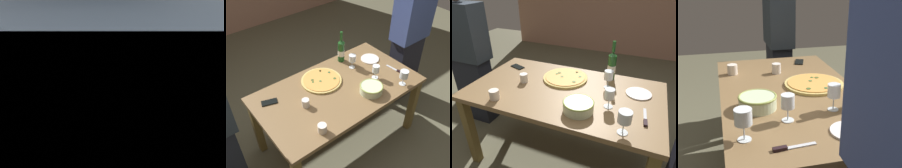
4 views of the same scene
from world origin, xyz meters
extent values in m
cube|color=brown|center=(0.00, 0.00, 0.73)|extent=(1.60, 0.90, 0.04)
cube|color=brown|center=(-0.74, -0.40, 0.35)|extent=(0.07, 0.07, 0.71)
cube|color=brown|center=(-0.74, 0.40, 0.35)|extent=(0.07, 0.07, 0.71)
cylinder|color=#D4B964|center=(-0.06, 0.19, 0.76)|extent=(0.41, 0.41, 0.02)
cylinder|color=#EB9E48|center=(-0.06, 0.19, 0.77)|extent=(0.37, 0.37, 0.01)
cylinder|color=#507036|center=(-0.09, 0.17, 0.78)|extent=(0.03, 0.03, 0.00)
cylinder|color=#53652B|center=(-0.14, 0.23, 0.78)|extent=(0.03, 0.03, 0.00)
cylinder|color=#527027|center=(0.01, 0.31, 0.78)|extent=(0.02, 0.02, 0.00)
cylinder|color=#3C6C38|center=(0.06, 0.23, 0.78)|extent=(0.03, 0.03, 0.00)
cylinder|color=#3B6D30|center=(-0.16, 0.20, 0.78)|extent=(0.02, 0.02, 0.00)
cylinder|color=#44612B|center=(0.05, 0.11, 0.78)|extent=(0.03, 0.03, 0.00)
cylinder|color=#435F2C|center=(0.01, 0.30, 0.78)|extent=(0.02, 0.02, 0.00)
cylinder|color=beige|center=(0.21, -0.24, 0.79)|extent=(0.22, 0.22, 0.08)
torus|color=#98A950|center=(0.21, -0.24, 0.82)|extent=(0.22, 0.22, 0.01)
cylinder|color=#1A4B1C|center=(0.32, 0.34, 0.86)|extent=(0.07, 0.07, 0.23)
cone|color=#1A4B1C|center=(0.32, 0.34, 0.99)|extent=(0.07, 0.07, 0.03)
cylinder|color=#1A4B1C|center=(0.32, 0.34, 1.06)|extent=(0.03, 0.03, 0.10)
cylinder|color=silver|center=(0.32, 0.34, 0.85)|extent=(0.07, 0.07, 0.07)
cylinder|color=white|center=(0.54, -0.35, 0.75)|extent=(0.07, 0.07, 0.00)
cylinder|color=white|center=(0.54, -0.35, 0.79)|extent=(0.01, 0.01, 0.08)
cylinder|color=white|center=(0.54, -0.35, 0.87)|extent=(0.08, 0.08, 0.08)
cylinder|color=white|center=(0.33, 0.17, 0.75)|extent=(0.06, 0.06, 0.00)
cylinder|color=white|center=(0.33, 0.17, 0.79)|extent=(0.01, 0.01, 0.08)
cylinder|color=white|center=(0.33, 0.17, 0.87)|extent=(0.07, 0.07, 0.08)
cylinder|color=white|center=(0.40, -0.11, 0.75)|extent=(0.07, 0.07, 0.00)
cylinder|color=white|center=(0.40, -0.11, 0.79)|extent=(0.01, 0.01, 0.07)
cylinder|color=white|center=(0.40, -0.11, 0.86)|extent=(0.07, 0.07, 0.07)
cylinder|color=silver|center=(-0.38, -0.01, 0.79)|extent=(0.07, 0.07, 0.08)
cylinder|color=#EFE3D1|center=(-0.44, -0.34, 0.79)|extent=(0.08, 0.08, 0.08)
cylinder|color=white|center=(0.59, 0.16, 0.76)|extent=(0.20, 0.20, 0.01)
cube|color=black|center=(-0.62, 0.23, 0.76)|extent=(0.16, 0.11, 0.01)
cube|color=silver|center=(0.65, -0.11, 0.75)|extent=(0.03, 0.15, 0.01)
cube|color=black|center=(0.66, -0.21, 0.76)|extent=(0.03, 0.07, 0.02)
cube|color=black|center=(-1.20, 0.18, 0.39)|extent=(0.39, 0.20, 0.78)
cube|color=#27313C|center=(-1.20, 0.18, 1.07)|extent=(0.46, 0.24, 0.58)
camera|label=1|loc=(-1.48, 0.18, 1.38)|focal=46.88mm
camera|label=2|loc=(-1.22, -1.51, 2.43)|focal=42.25mm
camera|label=3|loc=(0.58, -1.39, 1.62)|focal=33.22mm
camera|label=4|loc=(1.77, -0.44, 1.49)|focal=47.97mm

